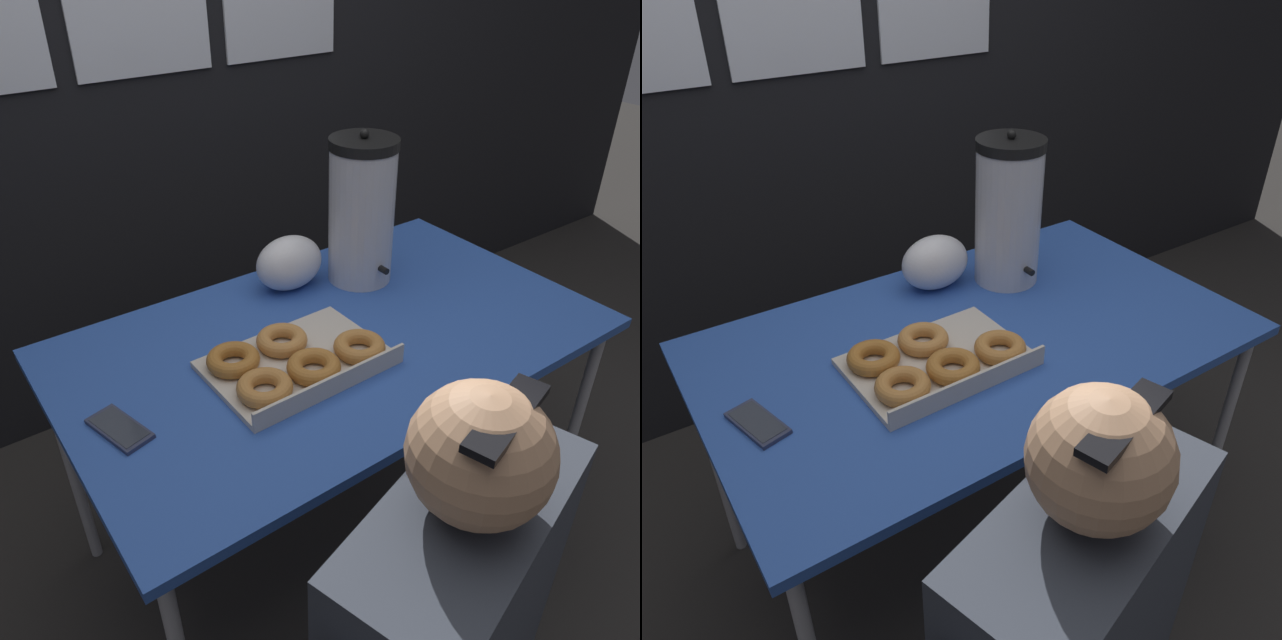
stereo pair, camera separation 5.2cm
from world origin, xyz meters
The scene contains 7 objects.
ground_plane centered at (0.00, 0.00, 0.00)m, with size 12.00×12.00×0.00m, color #2D2B28.
back_wall centered at (0.00, 1.09, 1.27)m, with size 6.00×0.11×2.54m.
folding_table centered at (0.00, 0.00, 0.73)m, with size 1.39×0.83×0.78m.
donut_box centered at (-0.17, -0.07, 0.80)m, with size 0.43×0.30×0.05m.
coffee_urn centered at (0.24, 0.20, 0.99)m, with size 0.19×0.22×0.44m.
cell_phone centered at (-0.58, -0.02, 0.78)m, with size 0.11×0.17×0.01m.
plastic_bag centered at (0.04, 0.27, 0.86)m, with size 0.20×0.14×0.16m.
Camera 2 is at (-0.77, -1.09, 1.68)m, focal length 35.00 mm.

